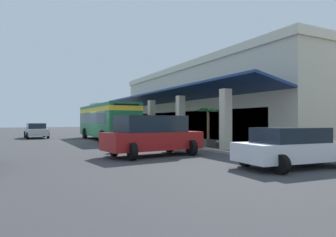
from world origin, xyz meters
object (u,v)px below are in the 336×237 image
(pedestrian, at_px, (123,135))
(potted_palm, at_px, (208,135))
(parked_sedan_white, at_px, (293,147))
(parked_suv_red, at_px, (152,135))
(parked_sedan_silver, at_px, (36,130))
(transit_bus, at_px, (106,119))

(pedestrian, bearing_deg, potted_palm, 90.64)
(parked_sedan_white, height_order, parked_suv_red, parked_suv_red)
(potted_palm, bearing_deg, parked_suv_red, -61.56)
(parked_suv_red, bearing_deg, pedestrian, -168.15)
(potted_palm, bearing_deg, parked_sedan_silver, -149.62)
(potted_palm, bearing_deg, transit_bus, -157.73)
(parked_sedan_silver, bearing_deg, transit_bus, 41.01)
(parked_sedan_silver, relative_size, parked_suv_red, 0.90)
(parked_sedan_silver, xyz_separation_m, parked_suv_red, (19.00, 4.23, 0.27))
(parked_sedan_silver, relative_size, parked_sedan_white, 0.99)
(pedestrian, xyz_separation_m, potted_palm, (-0.07, 5.83, -0.17))
(parked_suv_red, distance_m, pedestrian, 2.84)
(parked_sedan_silver, relative_size, potted_palm, 1.73)
(transit_bus, relative_size, pedestrian, 6.68)
(parked_sedan_white, bearing_deg, transit_bus, -173.93)
(transit_bus, bearing_deg, potted_palm, 22.27)
(parked_sedan_silver, bearing_deg, potted_palm, 30.38)
(parked_sedan_silver, distance_m, potted_palm, 18.73)
(transit_bus, height_order, parked_sedan_silver, transit_bus)
(parked_sedan_silver, distance_m, parked_sedan_white, 25.74)
(parked_suv_red, bearing_deg, potted_palm, 118.44)
(potted_palm, bearing_deg, pedestrian, -89.36)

